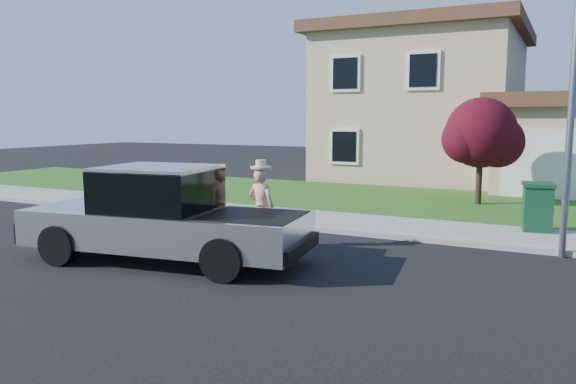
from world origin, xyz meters
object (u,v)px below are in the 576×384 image
object	(u,v)px
woman	(261,206)
trash_bin	(537,206)
street_lamp	(572,92)
ornamental_tree	(482,136)
pickup_truck	(164,218)

from	to	relation	value
woman	trash_bin	bearing A→B (deg)	-139.23
trash_bin	street_lamp	world-z (taller)	street_lamp
ornamental_tree	woman	bearing A→B (deg)	-113.21
ornamental_tree	trash_bin	distance (m)	4.68
street_lamp	ornamental_tree	bearing A→B (deg)	115.20
trash_bin	street_lamp	bearing A→B (deg)	-81.96
ornamental_tree	street_lamp	distance (m)	6.59
woman	trash_bin	distance (m)	6.54
pickup_truck	ornamental_tree	xyz separation A→B (m)	(4.48, 9.82, 1.35)
woman	trash_bin	xyz separation A→B (m)	(5.25, 3.89, -0.18)
ornamental_tree	trash_bin	bearing A→B (deg)	-65.20
street_lamp	trash_bin	bearing A→B (deg)	109.44
ornamental_tree	trash_bin	xyz separation A→B (m)	(1.86, -4.03, -1.50)
pickup_truck	trash_bin	world-z (taller)	pickup_truck
woman	ornamental_tree	distance (m)	8.71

